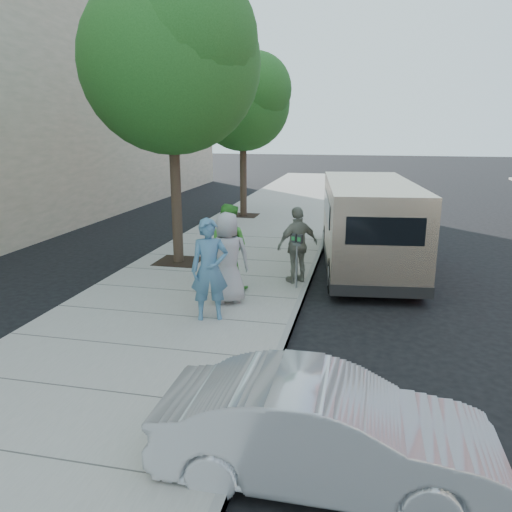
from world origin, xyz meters
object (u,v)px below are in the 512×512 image
object	(u,v)px
parking_meter	(297,249)
person_officer	(210,270)
tree_far	(244,99)
van	(368,223)
sedan	(326,431)
tree_near	(172,56)
person_gray_shirt	(227,258)
person_green_shirt	(228,247)
person_striped_polo	(298,245)

from	to	relation	value
parking_meter	person_officer	size ratio (longest dim) A/B	0.65
tree_far	van	bearing A→B (deg)	-52.88
sedan	van	bearing A→B (deg)	-2.81
tree_near	person_gray_shirt	xyz separation A→B (m)	(2.20, -2.91, -4.42)
parking_meter	person_green_shirt	size ratio (longest dim) A/B	0.65
sedan	person_striped_polo	bearing A→B (deg)	10.11
tree_near	person_striped_polo	world-z (taller)	tree_near
person_officer	person_green_shirt	distance (m)	1.88
tree_far	sedan	world-z (taller)	tree_far
van	person_officer	size ratio (longest dim) A/B	3.35
person_striped_polo	person_officer	bearing A→B (deg)	24.99
sedan	person_striped_polo	xyz separation A→B (m)	(-1.24, 6.73, 0.46)
sedan	person_gray_shirt	size ratio (longest dim) A/B	1.91
tree_far	van	world-z (taller)	tree_far
tree_far	parking_meter	distance (m)	10.60
person_gray_shirt	person_striped_polo	size ratio (longest dim) A/B	1.06
parking_meter	person_striped_polo	xyz separation A→B (m)	(-0.05, 0.49, -0.01)
tree_near	sedan	bearing A→B (deg)	-59.27
tree_far	sedan	bearing A→B (deg)	-73.15
tree_near	parking_meter	world-z (taller)	tree_near
tree_far	parking_meter	bearing A→B (deg)	-69.27
tree_near	tree_far	world-z (taller)	tree_near
parking_meter	sedan	distance (m)	6.37
tree_near	person_officer	bearing A→B (deg)	-61.46
sedan	tree_near	bearing A→B (deg)	30.39
person_officer	person_striped_polo	bearing A→B (deg)	43.62
parking_meter	tree_near	bearing A→B (deg)	178.90
tree_near	person_officer	size ratio (longest dim) A/B	3.77
tree_far	van	xyz separation A→B (m)	(5.07, -6.70, -3.61)
parking_meter	person_gray_shirt	distance (m)	1.81
parking_meter	van	world-z (taller)	van
tree_near	van	size ratio (longest dim) A/B	1.13
person_green_shirt	person_gray_shirt	xyz separation A→B (m)	(0.24, -0.89, -0.02)
person_green_shirt	person_striped_polo	distance (m)	1.72
van	person_officer	xyz separation A→B (m)	(-2.96, -4.79, -0.13)
parking_meter	sedan	bearing A→B (deg)	-54.99
person_green_shirt	tree_near	bearing A→B (deg)	-35.13
tree_far	sedan	distance (m)	16.75
tree_far	person_striped_polo	bearing A→B (deg)	-68.50
van	person_gray_shirt	distance (m)	4.77
sedan	person_gray_shirt	distance (m)	5.60
tree_far	person_gray_shirt	distance (m)	11.38
tree_near	person_gray_shirt	bearing A→B (deg)	-52.95
tree_near	person_striped_polo	bearing A→B (deg)	-18.67
tree_near	van	world-z (taller)	tree_near
tree_far	person_green_shirt	xyz separation A→B (m)	(1.96, -9.62, -3.74)
tree_far	person_gray_shirt	bearing A→B (deg)	-78.19
parking_meter	person_gray_shirt	bearing A→B (deg)	-111.90
van	person_striped_polo	world-z (taller)	van
tree_far	person_gray_shirt	size ratio (longest dim) A/B	3.31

